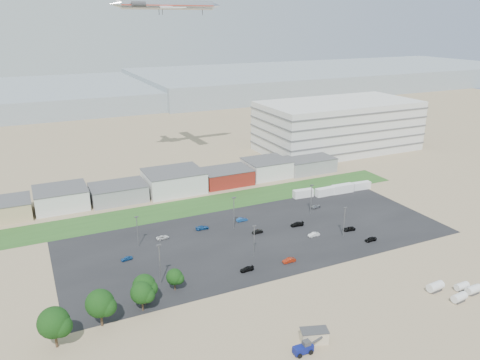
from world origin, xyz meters
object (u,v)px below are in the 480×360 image
parked_car_7 (257,232)px  parked_car_11 (242,220)px  parked_car_0 (349,229)px  parked_car_10 (144,296)px  parked_car_1 (314,235)px  parked_car_2 (371,239)px  tree_far_left (54,326)px  airliner (168,5)px  telehandler (303,348)px  parked_car_3 (247,269)px  portable_shed (314,336)px  parked_car_8 (316,206)px  parked_car_5 (127,258)px  parked_car_6 (202,228)px  parked_car_9 (163,237)px  storage_tank_nw (435,286)px  parked_car_13 (289,260)px  box_trailer_a (303,193)px  parked_car_12 (297,224)px

parked_car_7 → parked_car_11: parked_car_11 is taller
parked_car_0 → parked_car_10: 70.04m
parked_car_1 → parked_car_2: (13.92, -10.25, 0.03)m
tree_far_left → airliner: bearing=60.9°
airliner → parked_car_11: bearing=-91.0°
telehandler → parked_car_7: size_ratio=1.92×
parked_car_7 → parked_car_3: bearing=-34.9°
telehandler → tree_far_left: tree_far_left is taller
portable_shed → parked_car_8: bearing=74.2°
parked_car_1 → parked_car_2: 17.29m
tree_far_left → parked_car_11: size_ratio=2.73×
parked_car_5 → parked_car_6: (26.62, 10.05, 0.08)m
parked_car_7 → parked_car_9: size_ratio=0.89×
parked_car_1 → parked_car_9: bearing=-112.3°
storage_tank_nw → parked_car_8: storage_tank_nw is taller
telehandler → parked_car_6: size_ratio=1.55×
portable_shed → telehandler: size_ratio=0.86×
tree_far_left → parked_car_8: 99.84m
parked_car_6 → parked_car_13: bearing=-154.2°
parked_car_8 → parked_car_13: parked_car_8 is taller
parked_car_2 → storage_tank_nw: bearing=-8.7°
parked_car_2 → airliner: bearing=-163.4°
parked_car_7 → parked_car_11: bearing=-178.6°
parked_car_1 → parked_car_13: 19.04m
parked_car_8 → parked_car_2: bearing=174.6°
box_trailer_a → storage_tank_nw: bearing=-90.4°
parked_car_5 → tree_far_left: bearing=-42.2°
telehandler → airliner: (15.73, 132.60, 68.59)m
parked_car_0 → parked_car_13: 29.87m
parked_car_0 → parked_car_13: parked_car_13 is taller
parked_car_0 → parked_car_11: bearing=-120.9°
portable_shed → parked_car_2: portable_shed is taller
airliner → parked_car_12: airliner is taller
parked_car_13 → parked_car_6: bearing=-156.0°
storage_tank_nw → box_trailer_a: bearing=85.3°
tree_far_left → parked_car_12: 82.72m
parked_car_6 → parked_car_13: 33.81m
parked_car_1 → parked_car_8: parked_car_8 is taller
parked_car_6 → parked_car_7: bearing=-123.9°
portable_shed → parked_car_5: size_ratio=1.78×
portable_shed → tree_far_left: 53.72m
parked_car_3 → parked_car_13: (12.73, -0.83, 0.07)m
parked_car_8 → parked_car_11: parked_car_8 is taller
parked_car_6 → parked_car_11: bearing=-87.7°
parked_car_0 → parked_car_1: parked_car_1 is taller
parked_car_9 → parked_car_13: size_ratio=1.03×
parked_car_3 → parked_car_12: bearing=122.2°
parked_car_1 → parked_car_11: bearing=-141.9°
telehandler → storage_tank_nw: bearing=7.9°
portable_shed → storage_tank_nw: size_ratio=1.33×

